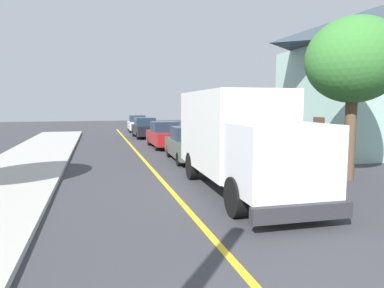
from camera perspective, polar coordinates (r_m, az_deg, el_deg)
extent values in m
cube|color=gold|center=(12.48, -4.58, -6.32)|extent=(0.16, 56.00, 0.01)
cube|color=silver|center=(11.93, 6.36, 2.28)|extent=(2.56, 5.07, 2.60)
cube|color=silver|center=(8.79, 14.12, -2.30)|extent=(2.34, 2.07, 1.70)
cube|color=#1E2D3D|center=(7.96, 17.20, -0.57)|extent=(2.04, 0.14, 0.75)
cube|color=#2D2D33|center=(8.10, 17.53, -10.63)|extent=(2.41, 0.28, 0.36)
cylinder|color=black|center=(9.66, 18.98, -7.42)|extent=(0.33, 1.01, 1.00)
cylinder|color=black|center=(8.74, 7.15, -8.58)|extent=(0.33, 1.01, 1.00)
cylinder|color=black|center=(13.63, 8.65, -3.17)|extent=(0.33, 1.01, 1.00)
cylinder|color=black|center=(12.99, 0.02, -3.57)|extent=(0.33, 1.01, 1.00)
cube|color=#4C564C|center=(17.24, -0.40, -0.58)|extent=(1.97, 4.47, 0.76)
cube|color=#1E2D3D|center=(17.32, -0.51, 1.77)|extent=(1.65, 1.86, 0.64)
cylinder|color=black|center=(16.14, 3.45, -2.26)|extent=(0.24, 0.65, 0.64)
cylinder|color=black|center=(15.76, -2.06, -2.46)|extent=(0.24, 0.65, 0.64)
cylinder|color=black|center=(18.83, 1.00, -1.01)|extent=(0.24, 0.65, 0.64)
cylinder|color=black|center=(18.51, -3.75, -1.15)|extent=(0.24, 0.65, 0.64)
cube|color=maroon|center=(22.64, -4.41, 1.07)|extent=(1.86, 4.42, 0.76)
cube|color=#1E2D3D|center=(22.74, -4.50, 2.86)|extent=(1.61, 1.82, 0.64)
cylinder|color=black|center=(21.49, -1.57, -0.08)|extent=(0.23, 0.64, 0.64)
cylinder|color=black|center=(21.15, -5.71, -0.22)|extent=(0.23, 0.64, 0.64)
cylinder|color=black|center=(24.21, -3.25, 0.64)|extent=(0.23, 0.64, 0.64)
cylinder|color=black|center=(23.91, -6.94, 0.53)|extent=(0.23, 0.64, 0.64)
cube|color=black|center=(29.62, -7.64, 2.29)|extent=(1.87, 4.43, 0.76)
cube|color=#1E2D3D|center=(29.72, -7.71, 3.66)|extent=(1.61, 1.83, 0.64)
cylinder|color=black|center=(28.39, -5.62, 1.47)|extent=(0.23, 0.64, 0.64)
cylinder|color=black|center=(28.14, -8.79, 1.39)|extent=(0.23, 0.64, 0.64)
cylinder|color=black|center=(31.15, -6.59, 1.90)|extent=(0.23, 0.64, 0.64)
cylinder|color=black|center=(30.93, -9.48, 1.82)|extent=(0.23, 0.64, 0.64)
cube|color=silver|center=(36.31, -8.89, 3.02)|extent=(1.95, 4.46, 0.76)
cube|color=#1E2D3D|center=(36.43, -8.93, 4.14)|extent=(1.64, 1.85, 0.64)
cylinder|color=black|center=(35.01, -7.40, 2.38)|extent=(0.24, 0.65, 0.64)
cylinder|color=black|center=(34.88, -9.99, 2.32)|extent=(0.24, 0.65, 0.64)
cylinder|color=black|center=(37.80, -7.86, 2.67)|extent=(0.24, 0.65, 0.64)
cylinder|color=black|center=(37.68, -10.25, 2.62)|extent=(0.24, 0.65, 0.64)
cylinder|color=gray|center=(13.20, 15.62, -1.01)|extent=(0.08, 0.08, 2.20)
cylinder|color=red|center=(13.13, 15.71, 3.99)|extent=(0.76, 0.03, 0.76)
cylinder|color=white|center=(13.15, 15.66, 3.99)|extent=(0.80, 0.02, 0.80)
cube|color=#9EC6B7|center=(23.52, 27.86, 6.28)|extent=(9.16, 7.58, 6.00)
pyramid|color=#333D47|center=(23.94, 28.41, 16.44)|extent=(10.08, 8.33, 2.45)
cube|color=brown|center=(19.93, 19.98, 1.13)|extent=(0.10, 1.00, 2.10)
cylinder|color=brown|center=(14.02, 24.31, 0.52)|extent=(0.41, 0.41, 2.90)
ellipsoid|color=#387A33|center=(14.05, 24.87, 12.33)|extent=(3.38, 3.38, 3.05)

